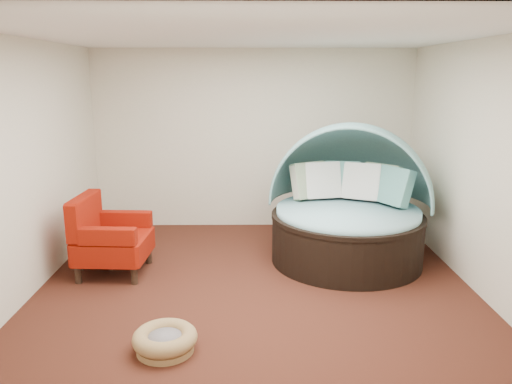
{
  "coord_description": "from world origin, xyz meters",
  "views": [
    {
      "loc": [
        -0.07,
        -5.35,
        2.41
      ],
      "look_at": [
        0.01,
        0.6,
        1.0
      ],
      "focal_mm": 35.0,
      "sensor_mm": 36.0,
      "label": 1
    }
  ],
  "objects_px": {
    "canopy_daybed": "(349,197)",
    "side_table": "(99,244)",
    "pet_basket": "(165,340)",
    "red_armchair": "(108,238)"
  },
  "relations": [
    {
      "from": "pet_basket",
      "to": "side_table",
      "type": "distance_m",
      "value": 2.4
    },
    {
      "from": "pet_basket",
      "to": "side_table",
      "type": "relative_size",
      "value": 1.48
    },
    {
      "from": "pet_basket",
      "to": "red_armchair",
      "type": "xyz_separation_m",
      "value": [
        -0.98,
        1.83,
        0.35
      ]
    },
    {
      "from": "pet_basket",
      "to": "red_armchair",
      "type": "relative_size",
      "value": 0.71
    },
    {
      "from": "red_armchair",
      "to": "side_table",
      "type": "relative_size",
      "value": 2.09
    },
    {
      "from": "red_armchair",
      "to": "pet_basket",
      "type": "bearing_deg",
      "value": -58.55
    },
    {
      "from": "canopy_daybed",
      "to": "red_armchair",
      "type": "distance_m",
      "value": 3.11
    },
    {
      "from": "canopy_daybed",
      "to": "side_table",
      "type": "distance_m",
      "value": 3.29
    },
    {
      "from": "pet_basket",
      "to": "side_table",
      "type": "height_order",
      "value": "side_table"
    },
    {
      "from": "canopy_daybed",
      "to": "side_table",
      "type": "relative_size",
      "value": 5.27
    }
  ]
}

